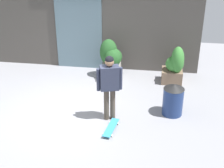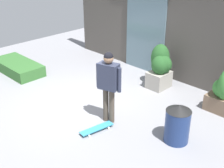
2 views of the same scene
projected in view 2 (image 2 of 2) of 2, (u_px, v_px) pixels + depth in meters
ground_plane at (86, 103)px, 8.03m from camera, size 12.00×12.00×0.00m
building_facade at (159, 23)px, 9.29m from camera, size 7.03×0.31×3.28m
skateboarder at (109, 80)px, 6.79m from camera, size 0.62×0.38×1.75m
skateboard at (97, 128)px, 6.84m from camera, size 0.33×0.84×0.08m
planter_box_left at (224, 92)px, 7.44m from camera, size 0.65×0.63×1.20m
planter_box_right at (160, 66)px, 8.70m from camera, size 0.72×0.74×1.26m
trash_bin at (177, 123)px, 6.34m from camera, size 0.54×0.54×0.88m
hedge_ledge at (18, 67)px, 9.89m from camera, size 1.93×0.90×0.35m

